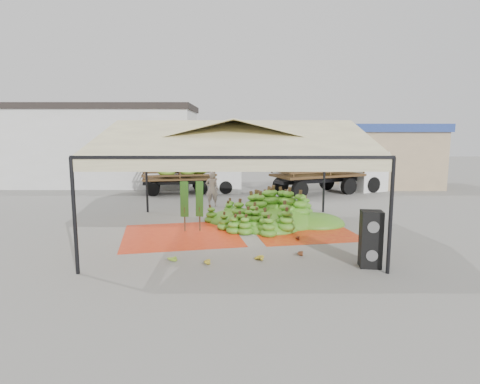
{
  "coord_description": "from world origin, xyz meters",
  "views": [
    {
      "loc": [
        0.15,
        -13.91,
        3.63
      ],
      "look_at": [
        0.2,
        1.5,
        1.3
      ],
      "focal_mm": 30.0,
      "sensor_mm": 36.0,
      "label": 1
    }
  ],
  "objects_px": {
    "banana_heap": "(278,208)",
    "vendor": "(212,189)",
    "truck_left": "(196,173)",
    "truck_right": "(334,168)",
    "speaker_stack": "(371,239)"
  },
  "relations": [
    {
      "from": "speaker_stack",
      "to": "banana_heap",
      "type": "bearing_deg",
      "value": 117.13
    },
    {
      "from": "speaker_stack",
      "to": "truck_left",
      "type": "relative_size",
      "value": 0.26
    },
    {
      "from": "truck_right",
      "to": "truck_left",
      "type": "bearing_deg",
      "value": 156.74
    },
    {
      "from": "speaker_stack",
      "to": "truck_right",
      "type": "bearing_deg",
      "value": 87.64
    },
    {
      "from": "truck_left",
      "to": "truck_right",
      "type": "distance_m",
      "value": 8.31
    },
    {
      "from": "banana_heap",
      "to": "vendor",
      "type": "relative_size",
      "value": 3.35
    },
    {
      "from": "truck_left",
      "to": "truck_right",
      "type": "height_order",
      "value": "truck_right"
    },
    {
      "from": "banana_heap",
      "to": "truck_right",
      "type": "relative_size",
      "value": 0.77
    },
    {
      "from": "banana_heap",
      "to": "speaker_stack",
      "type": "xyz_separation_m",
      "value": [
        1.98,
        -5.33,
        0.16
      ]
    },
    {
      "from": "banana_heap",
      "to": "speaker_stack",
      "type": "distance_m",
      "value": 5.69
    },
    {
      "from": "speaker_stack",
      "to": "truck_right",
      "type": "height_order",
      "value": "truck_right"
    },
    {
      "from": "truck_right",
      "to": "banana_heap",
      "type": "bearing_deg",
      "value": -141.04
    },
    {
      "from": "speaker_stack",
      "to": "vendor",
      "type": "relative_size",
      "value": 0.91
    },
    {
      "from": "banana_heap",
      "to": "vendor",
      "type": "height_order",
      "value": "vendor"
    },
    {
      "from": "vendor",
      "to": "truck_right",
      "type": "bearing_deg",
      "value": -147.53
    }
  ]
}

